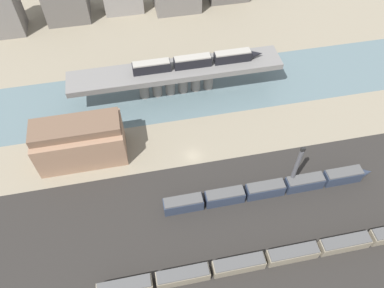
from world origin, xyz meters
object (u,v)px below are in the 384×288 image
at_px(train_yard_mid, 270,189).
at_px(signal_tower, 296,168).
at_px(train_yard_near, 325,247).
at_px(warehouse_building, 80,141).
at_px(train_on_bridge, 197,61).

relative_size(train_yard_mid, signal_tower, 3.48).
bearing_deg(train_yard_near, warehouse_building, 144.18).
xyz_separation_m(train_yard_mid, warehouse_building, (-46.61, 21.76, 4.32)).
relative_size(train_yard_near, signal_tower, 6.55).
xyz_separation_m(train_yard_mid, signal_tower, (6.24, 1.23, 5.84)).
height_order(train_yard_near, train_yard_mid, train_yard_mid).
relative_size(train_on_bridge, train_yard_near, 0.38).
distance_m(train_on_bridge, signal_tower, 44.07).
bearing_deg(warehouse_building, train_yard_mid, -25.02).
bearing_deg(warehouse_building, train_on_bridge, 29.04).
height_order(warehouse_building, signal_tower, signal_tower).
bearing_deg(train_on_bridge, signal_tower, -67.89).
height_order(train_yard_mid, signal_tower, signal_tower).
bearing_deg(signal_tower, warehouse_building, 158.77).
bearing_deg(train_on_bridge, train_yard_mid, -76.20).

